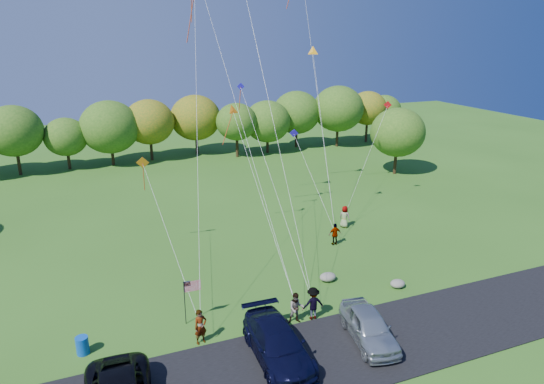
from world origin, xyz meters
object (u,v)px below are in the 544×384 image
(trash_barrel, at_px, (82,345))
(flyer_b, at_px, (296,308))
(flyer_d, at_px, (335,234))
(minivan_silver, at_px, (369,326))
(flyer_a, at_px, (201,327))
(flyer_e, at_px, (345,217))
(flyer_c, at_px, (313,303))
(minivan_navy, at_px, (278,344))

(trash_barrel, bearing_deg, flyer_b, -7.65)
(flyer_d, bearing_deg, minivan_silver, 73.21)
(flyer_d, height_order, trash_barrel, flyer_d)
(flyer_a, bearing_deg, flyer_e, 22.56)
(flyer_b, bearing_deg, flyer_e, 62.99)
(flyer_a, xyz_separation_m, flyer_c, (6.33, -0.15, 0.01))
(minivan_navy, distance_m, flyer_c, 4.11)
(trash_barrel, bearing_deg, minivan_navy, -24.73)
(minivan_silver, relative_size, flyer_a, 2.49)
(minivan_navy, xyz_separation_m, trash_barrel, (-8.82, 4.06, -0.43))
(minivan_silver, bearing_deg, flyer_b, 142.80)
(minivan_navy, bearing_deg, flyer_b, 51.99)
(flyer_e, bearing_deg, trash_barrel, 81.64)
(minivan_navy, height_order, flyer_b, flyer_b)
(minivan_silver, height_order, flyer_e, flyer_e)
(flyer_b, height_order, flyer_c, flyer_c)
(flyer_c, relative_size, flyer_d, 1.12)
(minivan_navy, xyz_separation_m, flyer_b, (2.17, 2.59, -0.00))
(flyer_d, distance_m, trash_barrel, 19.25)
(flyer_b, xyz_separation_m, flyer_e, (9.42, 11.06, 0.02))
(flyer_d, bearing_deg, flyer_b, 53.74)
(flyer_b, bearing_deg, minivan_navy, -116.64)
(trash_barrel, bearing_deg, flyer_e, 25.14)
(minivan_navy, relative_size, flyer_e, 3.17)
(minivan_navy, xyz_separation_m, flyer_a, (-3.14, 2.73, 0.05))
(flyer_b, xyz_separation_m, trash_barrel, (-10.99, 1.48, -0.43))
(flyer_c, distance_m, flyer_e, 13.89)
(flyer_a, xyz_separation_m, flyer_b, (5.31, -0.15, -0.05))
(flyer_d, bearing_deg, trash_barrel, 24.68)
(flyer_b, height_order, flyer_d, flyer_b)
(flyer_a, height_order, flyer_e, flyer_a)
(minivan_navy, xyz_separation_m, flyer_e, (11.59, 13.64, 0.01))
(minivan_silver, relative_size, flyer_e, 2.59)
(minivan_navy, distance_m, flyer_e, 17.90)
(flyer_e, bearing_deg, flyer_a, 93.01)
(flyer_e, distance_m, trash_barrel, 22.55)
(flyer_d, bearing_deg, flyer_c, 58.11)
(flyer_a, height_order, flyer_d, flyer_a)
(minivan_silver, bearing_deg, trash_barrel, 171.83)
(minivan_silver, height_order, trash_barrel, minivan_silver)
(flyer_a, bearing_deg, flyer_c, -15.32)
(flyer_b, relative_size, flyer_d, 1.05)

